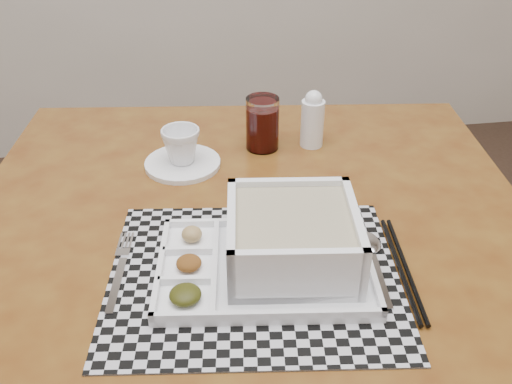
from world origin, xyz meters
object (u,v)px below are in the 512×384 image
juice_glass (262,125)px  creamer_bottle (312,119)px  dining_table (250,262)px  cup (181,146)px  serving_tray (284,246)px

juice_glass → creamer_bottle: 0.10m
dining_table → juice_glass: 0.31m
cup → serving_tray: bearing=-79.2°
juice_glass → creamer_bottle: (0.10, -0.00, 0.01)m
serving_tray → creamer_bottle: creamer_bottle is taller
dining_table → serving_tray: bearing=-71.7°
cup → juice_glass: (0.17, 0.05, 0.01)m
dining_table → creamer_bottle: creamer_bottle is taller
dining_table → cup: (-0.10, 0.22, 0.12)m
cup → creamer_bottle: (0.27, 0.05, 0.01)m
juice_glass → dining_table: bearing=-103.5°
cup → juice_glass: 0.18m
dining_table → cup: 0.27m
creamer_bottle → cup: bearing=-170.1°
cup → creamer_bottle: size_ratio=0.62×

